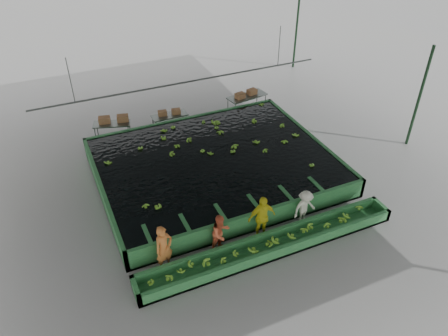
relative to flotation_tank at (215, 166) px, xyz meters
name	(u,v)px	position (x,y,z in m)	size (l,w,h in m)	color
ground	(229,194)	(0.00, -1.50, -0.45)	(80.00, 80.00, 0.00)	gray
shed_roof	(230,84)	(0.00, -1.50, 4.55)	(20.00, 22.00, 0.04)	gray
shed_posts	(229,143)	(0.00, -1.50, 2.05)	(20.00, 22.00, 5.00)	#18341C
flotation_tank	(215,166)	(0.00, 0.00, 0.00)	(10.00, 8.00, 0.90)	#2E743A
tank_water	(215,159)	(0.00, 0.00, 0.40)	(9.70, 7.70, 0.00)	black
sorting_trough	(271,246)	(0.00, -5.10, -0.20)	(10.00, 1.00, 0.50)	#2E743A
cableway_rail	(185,82)	(0.00, 3.50, 2.55)	(0.08, 0.08, 14.00)	#59605B
rail_hanger_left	(70,81)	(-5.00, 3.50, 3.55)	(0.04, 0.04, 2.00)	#59605B
rail_hanger_right	(279,46)	(5.00, 3.50, 3.55)	(0.04, 0.04, 2.00)	#59605B
worker_a	(164,248)	(-3.68, -4.30, 0.46)	(0.67, 0.44, 1.82)	orange
worker_b	(221,233)	(-1.61, -4.30, 0.34)	(0.77, 0.60, 1.57)	#DA5C36
worker_c	(262,218)	(0.02, -4.30, 0.48)	(1.09, 0.45, 1.86)	yellow
worker_d	(305,208)	(1.88, -4.30, 0.30)	(0.97, 0.56, 1.50)	beige
packing_table_left	(113,130)	(-3.43, 5.00, -0.04)	(1.81, 0.72, 0.82)	#59605B
packing_table_mid	(170,122)	(-0.53, 4.64, -0.04)	(1.82, 0.73, 0.83)	#59605B
packing_table_right	(247,104)	(3.93, 4.71, 0.05)	(2.19, 0.88, 1.00)	#59605B
box_stack_left	(114,122)	(-3.29, 5.10, 0.37)	(1.45, 0.40, 0.31)	#93623B
box_stack_mid	(169,114)	(-0.52, 4.70, 0.38)	(1.15, 0.32, 0.25)	#93623B
box_stack_right	(246,96)	(3.86, 4.68, 0.55)	(1.33, 0.37, 0.29)	#93623B
floating_bananas	(208,150)	(0.00, 0.80, 0.40)	(8.21, 5.60, 0.11)	#6FB52C
trough_bananas	(271,243)	(0.00, -5.10, -0.05)	(8.86, 0.59, 0.12)	#6FB52C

